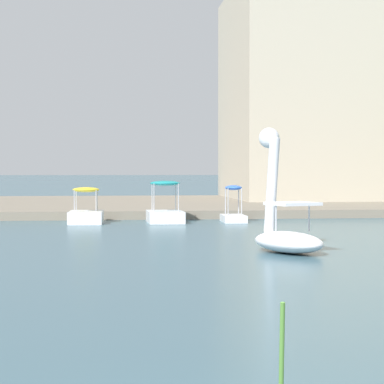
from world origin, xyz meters
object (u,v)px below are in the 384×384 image
at_px(pedal_boat_teal, 165,211).
at_px(swan_boat, 285,226).
at_px(pedal_boat_yellow, 86,213).
at_px(pedal_boat_blue, 233,211).

bearing_deg(pedal_boat_teal, swan_boat, -80.14).
height_order(pedal_boat_yellow, pedal_boat_teal, pedal_boat_teal).
relative_size(pedal_boat_teal, pedal_boat_blue, 1.23).
bearing_deg(swan_boat, pedal_boat_teal, 99.86).
bearing_deg(pedal_boat_blue, swan_boat, -93.53).
bearing_deg(swan_boat, pedal_boat_blue, 86.47).
distance_m(pedal_boat_teal, pedal_boat_blue, 2.80).
bearing_deg(pedal_boat_blue, pedal_boat_yellow, 179.88).
relative_size(swan_boat, pedal_boat_blue, 1.78).
relative_size(swan_boat, pedal_boat_teal, 1.45).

